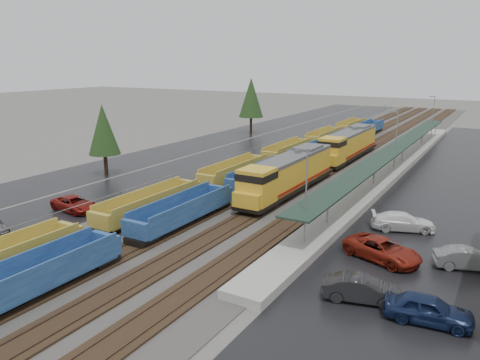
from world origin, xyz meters
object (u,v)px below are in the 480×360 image
Objects in this scene: parked_car_east_a at (362,289)px; parked_car_east_c at (403,222)px; locomotive_trail at (348,145)px; parked_car_west_c at (74,204)px; well_string_yellow at (235,172)px; parked_car_east_e at (468,259)px; parked_car_east_b at (382,250)px; locomotive_lead at (287,174)px; parked_car_east_d at (429,310)px; well_string_blue at (262,177)px.

parked_car_east_a is 13.98m from parked_car_east_c.
locomotive_trail reaches higher than parked_car_west_c.
well_string_yellow is at bearing -16.93° from parked_car_west_c.
parked_car_west_c is 1.14× the size of parked_car_east_e.
well_string_yellow reaches higher than parked_car_east_b.
parked_car_west_c is (-15.57, -15.39, -1.67)m from locomotive_lead.
well_string_yellow reaches higher than parked_car_east_d.
well_string_yellow is 29.62m from parked_car_east_e.
locomotive_lead reaches higher than well_string_yellow.
well_string_yellow is 33.41m from parked_car_east_d.
well_string_yellow is 18.23× the size of parked_car_east_b.
parked_car_east_a is at bearing -44.23° from well_string_yellow.
parked_car_west_c is 30.64m from parked_car_east_c.
locomotive_lead is at bearing 49.40° from parked_car_east_c.
parked_car_east_b is at bearing -38.69° from well_string_blue.
parked_car_west_c is at bearing -135.35° from locomotive_lead.
well_string_yellow reaches higher than parked_car_east_c.
parked_car_east_d is at bearing -128.83° from parked_car_east_b.
parked_car_east_d is (17.51, -40.22, -1.57)m from locomotive_trail.
parked_car_east_e is at bearing -59.17° from locomotive_trail.
locomotive_trail is 4.35× the size of parked_car_east_e.
locomotive_lead is 3.73× the size of parked_car_east_c.
locomotive_trail is 19.63m from well_string_blue.
well_string_yellow is 22.10× the size of parked_car_east_d.
parked_car_east_a is 3.95m from parked_car_east_d.
parked_car_east_c is (-0.45, 13.97, -0.01)m from parked_car_east_a.
parked_car_east_d is (21.51, -21.04, -0.33)m from well_string_blue.
parked_car_east_d reaches higher than parked_car_east_e.
well_string_blue is at bearing -27.73° from parked_car_west_c.
locomotive_trail is at bearing 17.66° from parked_car_east_d.
parked_car_east_c is (28.72, 10.68, 0.05)m from parked_car_west_c.
parked_car_east_d reaches higher than parked_car_west_c.
well_string_blue reaches higher than parked_car_east_b.
parked_car_east_d is 8.90m from parked_car_east_e.
well_string_blue reaches higher than parked_car_west_c.
well_string_yellow is at bearing 44.97° from parked_car_east_e.
parked_car_west_c is 33.31m from parked_car_east_d.
parked_car_east_b is at bearing -11.08° from parked_car_east_a.
parked_car_east_b is at bearing 159.26° from parked_car_east_c.
parked_car_east_e is (26.74, -12.75, -0.38)m from well_string_yellow.
parked_car_east_a is at bearing -156.00° from parked_car_east_b.
parked_car_east_a is 0.99× the size of parked_car_east_d.
parked_car_east_e is (5.14, 8.28, -0.03)m from parked_car_east_a.
parked_car_east_b is 1.21× the size of parked_car_east_d.
parked_car_east_a is (13.60, -39.68, -1.61)m from locomotive_trail.
parked_car_east_b is 7.22m from parked_car_east_c.
locomotive_lead reaches higher than parked_car_east_e.
parked_car_west_c is at bearing 78.72° from parked_car_east_e.
parked_car_east_c is at bearing -62.91° from locomotive_trail.
parked_car_east_c is at bearing -12.87° from parked_car_east_a.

